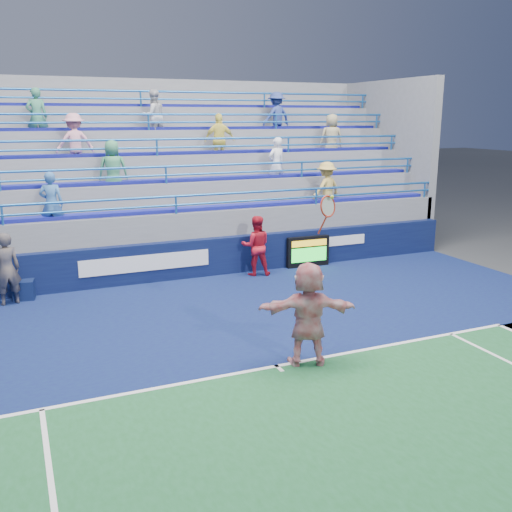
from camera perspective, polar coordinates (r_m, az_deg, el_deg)
name	(u,v)px	position (r m, az deg, el deg)	size (l,w,h in m)	color
ground	(277,367)	(10.77, 2.09, -11.04)	(120.00, 120.00, 0.00)	#333538
sponsor_wall	(180,260)	(16.38, -7.62, -0.39)	(18.00, 0.32, 1.10)	#090F36
bleacher_stand	(148,207)	(19.78, -10.71, 4.85)	(18.00, 5.61, 6.13)	slate
serve_speed_board	(308,252)	(17.61, 5.22, 0.43)	(1.39, 0.19, 0.96)	black
judge_chair	(24,288)	(15.63, -22.18, -3.00)	(0.57, 0.58, 0.89)	#0C173C
tennis_player	(308,314)	(10.57, 5.24, -5.76)	(1.92, 1.16, 3.17)	white
line_judge	(6,269)	(15.16, -23.70, -1.21)	(0.66, 0.43, 1.82)	#121B34
ball_girl	(256,246)	(16.53, 0.00, 1.03)	(0.85, 0.67, 1.76)	red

